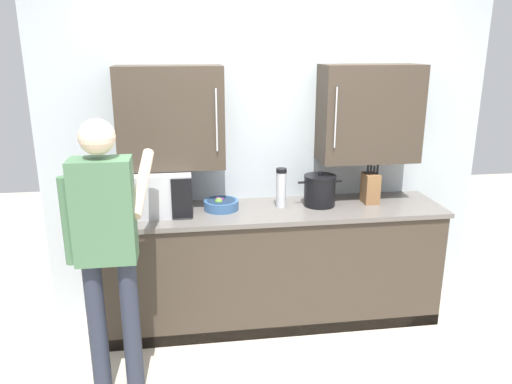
{
  "coord_description": "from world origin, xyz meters",
  "views": [
    {
      "loc": [
        -0.64,
        -2.57,
        2.09
      ],
      "look_at": [
        -0.15,
        0.81,
        1.07
      ],
      "focal_mm": 34.74,
      "sensor_mm": 36.0,
      "label": 1
    }
  ],
  "objects": [
    {
      "name": "thermos_flask",
      "position": [
        0.05,
        0.89,
        1.07
      ],
      "size": [
        0.08,
        0.08,
        0.3
      ],
      "color": "#B7BABF",
      "rests_on": "counter_unit"
    },
    {
      "name": "back_wall_tiled",
      "position": [
        0.0,
        1.15,
        1.37
      ],
      "size": [
        3.46,
        0.44,
        2.58
      ],
      "color": "#B2BCC1",
      "rests_on": "ground_plane"
    },
    {
      "name": "stock_pot",
      "position": [
        0.35,
        0.89,
        1.03
      ],
      "size": [
        0.34,
        0.24,
        0.26
      ],
      "color": "black",
      "rests_on": "counter_unit"
    },
    {
      "name": "person_figure",
      "position": [
        -1.11,
        0.17,
        1.02
      ],
      "size": [
        0.51,
        0.54,
        1.71
      ],
      "color": "#282D3D",
      "rests_on": "ground_plane"
    },
    {
      "name": "counter_unit",
      "position": [
        0.0,
        0.86,
        0.46
      ],
      "size": [
        2.53,
        0.6,
        0.92
      ],
      "color": "#3D3328",
      "rests_on": "ground_plane"
    },
    {
      "name": "microwave_oven",
      "position": [
        -0.89,
        0.89,
        1.07
      ],
      "size": [
        0.52,
        0.74,
        0.31
      ],
      "color": "#B7BABF",
      "rests_on": "counter_unit"
    },
    {
      "name": "knife_block",
      "position": [
        0.75,
        0.9,
        1.04
      ],
      "size": [
        0.11,
        0.15,
        0.32
      ],
      "color": "brown",
      "rests_on": "counter_unit"
    },
    {
      "name": "fruit_bowl",
      "position": [
        -0.4,
        0.9,
        0.96
      ],
      "size": [
        0.26,
        0.26,
        0.1
      ],
      "color": "#335684",
      "rests_on": "counter_unit"
    }
  ]
}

